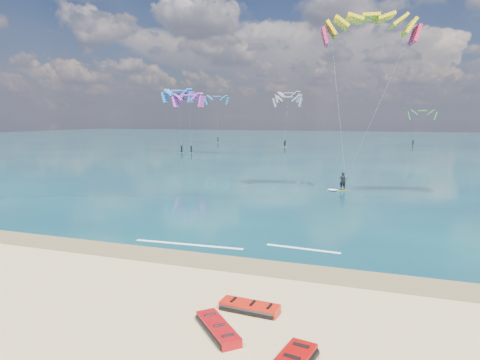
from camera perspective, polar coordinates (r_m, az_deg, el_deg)
name	(u,v)px	position (r m, az deg, el deg)	size (l,w,h in m)	color
ground	(321,172)	(56.77, 10.79, 1.11)	(320.00, 320.00, 0.00)	tan
wet_sand_strip	(211,261)	(21.57, -3.86, -10.69)	(320.00, 2.40, 0.01)	brown
sea	(356,143)	(120.23, 15.23, 4.75)	(320.00, 200.00, 0.04)	#0B2A3E
packed_kite_left	(250,311)	(16.37, 1.28, -17.10)	(2.37, 1.04, 0.38)	red
packed_kite_mid	(218,333)	(14.98, -2.96, -19.69)	(2.57, 1.00, 0.36)	#A40B0F
kitesurfer_main	(356,100)	(38.92, 15.21, 10.28)	(8.69, 7.44, 16.35)	gold
shoreline_foam	(232,246)	(23.71, -1.07, -8.79)	(11.37, 1.86, 0.01)	white
distant_kites	(294,123)	(94.03, 7.23, 7.49)	(78.66, 41.34, 12.57)	gray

